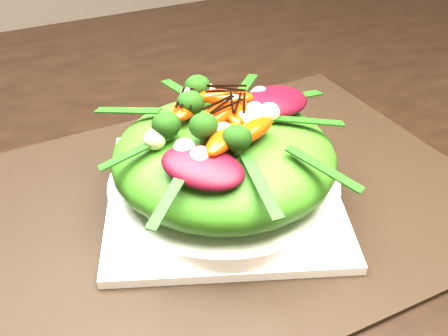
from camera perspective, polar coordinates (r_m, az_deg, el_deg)
name	(u,v)px	position (r m, az deg, el deg)	size (l,w,h in m)	color
dining_table	(125,157)	(0.77, -9.39, 1.06)	(1.60, 0.90, 0.75)	black
placemat	(224,202)	(0.65, 0.00, -3.26)	(0.55, 0.42, 0.00)	black
plate_base	(224,197)	(0.64, 0.00, -2.77)	(0.25, 0.25, 0.01)	white
salad_bowl	(224,187)	(0.64, 0.00, -1.78)	(0.24, 0.24, 0.02)	white
lettuce_mound	(224,157)	(0.61, 0.00, 1.01)	(0.23, 0.23, 0.08)	#357315
radicchio_leaf	(277,101)	(0.64, 5.04, 6.34)	(0.08, 0.05, 0.02)	#3E0611
orange_segment	(196,116)	(0.59, -2.73, 4.95)	(0.06, 0.02, 0.02)	red
broccoli_floret	(157,118)	(0.58, -6.44, 4.73)	(0.04, 0.04, 0.04)	black
macadamia_nut	(280,134)	(0.57, 5.33, 3.22)	(0.02, 0.02, 0.02)	#FFE5B3
balsamic_drizzle	(195,109)	(0.59, -2.75, 5.65)	(0.04, 0.00, 0.00)	black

